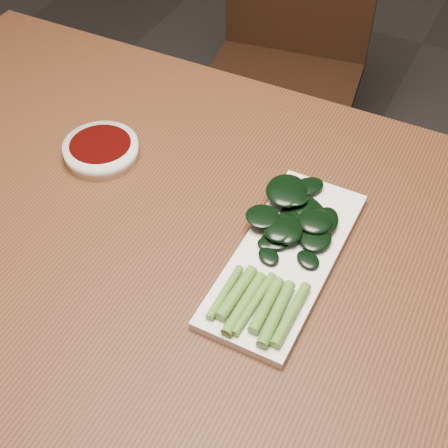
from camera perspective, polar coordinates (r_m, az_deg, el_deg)
ground at (r=1.58m, az=-1.46°, el=-19.36°), size 6.00×6.00×0.00m
table at (r=0.99m, az=-2.19°, el=-3.48°), size 1.40×0.80×0.75m
chair_far at (r=1.80m, az=5.64°, el=14.74°), size 0.48×0.48×0.89m
sauce_bowl at (r=1.07m, az=-11.16°, el=6.67°), size 0.12×0.12×0.03m
serving_plate at (r=0.90m, az=5.65°, el=-3.04°), size 0.14×0.33×0.01m
gai_lan at (r=0.90m, az=5.71°, el=-1.23°), size 0.14×0.33×0.03m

